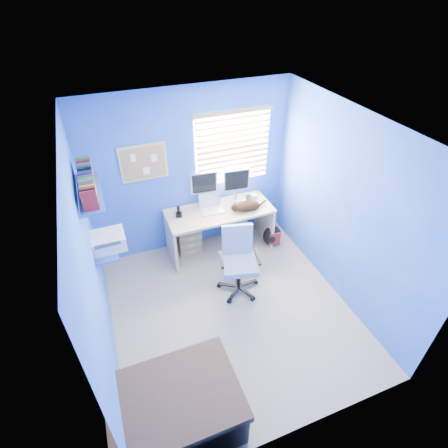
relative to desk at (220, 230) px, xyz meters
name	(u,v)px	position (x,y,z in m)	size (l,w,h in m)	color
floor	(231,311)	(-0.31, -1.26, -0.37)	(3.00, 3.20, 0.00)	tan
ceiling	(235,130)	(-0.31, -1.26, 2.13)	(3.00, 3.20, 0.00)	white
wall_back	(191,173)	(-0.31, 0.34, 0.88)	(3.00, 0.01, 2.50)	blue
wall_front	(311,360)	(-0.31, -2.86, 0.88)	(3.00, 0.01, 2.50)	blue
wall_left	(93,273)	(-1.81, -1.26, 0.88)	(0.01, 3.20, 2.50)	blue
wall_right	(344,210)	(1.19, -1.26, 0.88)	(0.01, 3.20, 2.50)	blue
desk	(220,230)	(0.00, 0.00, 0.00)	(1.60, 0.65, 0.74)	tan
laptop	(212,204)	(-0.11, 0.03, 0.48)	(0.33, 0.26, 0.22)	silver
monitor_left	(204,188)	(-0.15, 0.26, 0.64)	(0.40, 0.12, 0.54)	silver
monitor_right	(236,185)	(0.33, 0.17, 0.64)	(0.40, 0.12, 0.54)	silver
phone	(178,211)	(-0.60, 0.08, 0.45)	(0.09, 0.11, 0.17)	black
mug	(249,199)	(0.50, 0.06, 0.42)	(0.10, 0.09, 0.10)	#3F873C
cd_spindle	(253,196)	(0.62, 0.13, 0.41)	(0.13, 0.13, 0.07)	silver
cat	(247,206)	(0.39, -0.13, 0.44)	(0.38, 0.20, 0.14)	black
tower_pc	(241,232)	(0.36, 0.00, -0.14)	(0.19, 0.44, 0.45)	beige
drawer_boxes	(189,237)	(-0.47, 0.13, -0.10)	(0.35, 0.28, 0.54)	tan
yellow_book	(237,246)	(0.22, -0.20, -0.25)	(0.03, 0.17, 0.24)	yellow
backpack	(272,235)	(0.82, -0.22, -0.19)	(0.31, 0.23, 0.36)	black
bed_corner	(176,410)	(-1.34, -2.38, -0.09)	(1.16, 0.83, 0.56)	brown
office_chair	(239,268)	(-0.06, -0.89, -0.01)	(0.67, 0.67, 0.96)	black
window_blinds	(233,148)	(0.34, 0.31, 1.18)	(1.15, 0.05, 1.10)	white
corkboard	(144,163)	(-0.96, 0.33, 1.18)	(0.64, 0.02, 0.52)	tan
wall_shelves	(97,214)	(-1.67, -0.51, 1.06)	(0.42, 0.90, 1.05)	#3553AE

